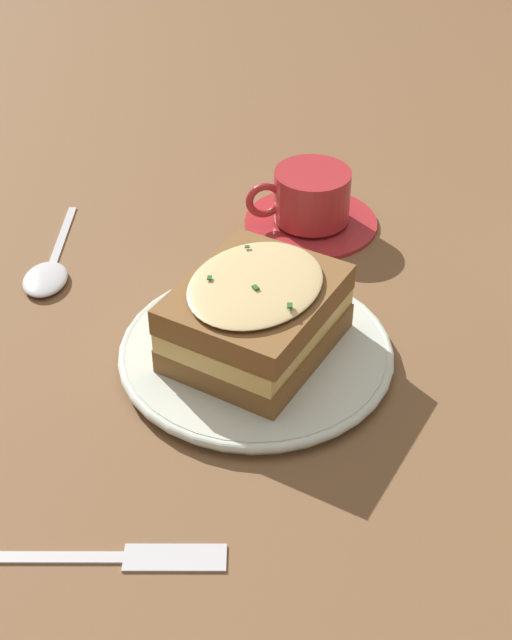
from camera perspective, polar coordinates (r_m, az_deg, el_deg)
name	(u,v)px	position (r m, az deg, el deg)	size (l,w,h in m)	color
ground_plane	(247,372)	(0.75, -0.56, -3.34)	(2.40, 2.40, 0.00)	brown
dinner_plate	(256,353)	(0.75, 0.00, -2.13)	(0.23, 0.23, 0.01)	silver
sandwich	(256,315)	(0.73, -0.01, 0.30)	(0.17, 0.18, 0.07)	brown
teacup_with_saucer	(311,203)	(0.92, 3.51, 7.49)	(0.14, 0.14, 0.06)	#AD282D
fork	(124,557)	(0.63, -8.45, -14.76)	(0.08, 0.18, 0.00)	silver
spoon	(47,274)	(0.88, -13.21, 2.90)	(0.16, 0.09, 0.01)	silver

